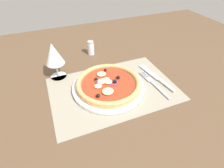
# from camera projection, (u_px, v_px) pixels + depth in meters

# --- Properties ---
(ground_plane) EXTENTS (1.90, 1.40, 0.02)m
(ground_plane) POSITION_uv_depth(u_px,v_px,m) (113.00, 91.00, 0.67)
(ground_plane) COLOR brown
(placemat) EXTENTS (0.46, 0.31, 0.00)m
(placemat) POSITION_uv_depth(u_px,v_px,m) (113.00, 89.00, 0.66)
(placemat) COLOR gray
(placemat) RESTS_ON ground_plane
(plate) EXTENTS (0.27, 0.27, 0.01)m
(plate) POSITION_uv_depth(u_px,v_px,m) (108.00, 87.00, 0.65)
(plate) COLOR white
(plate) RESTS_ON placemat
(pizza) EXTENTS (0.24, 0.24, 0.03)m
(pizza) POSITION_uv_depth(u_px,v_px,m) (108.00, 83.00, 0.64)
(pizza) COLOR tan
(pizza) RESTS_ON plate
(fork) EXTENTS (0.03, 0.18, 0.00)m
(fork) POSITION_uv_depth(u_px,v_px,m) (153.00, 83.00, 0.68)
(fork) COLOR #B2B5BA
(fork) RESTS_ON placemat
(knife) EXTENTS (0.05, 0.20, 0.01)m
(knife) POSITION_uv_depth(u_px,v_px,m) (156.00, 77.00, 0.71)
(knife) COLOR #B2B5BA
(knife) RESTS_ON placemat
(wine_glass) EXTENTS (0.07, 0.07, 0.15)m
(wine_glass) POSITION_uv_depth(u_px,v_px,m) (54.00, 55.00, 0.66)
(wine_glass) COLOR silver
(wine_glass) RESTS_ON ground_plane
(pepper_shaker) EXTENTS (0.03, 0.03, 0.07)m
(pepper_shaker) POSITION_uv_depth(u_px,v_px,m) (91.00, 48.00, 0.84)
(pepper_shaker) COLOR silver
(pepper_shaker) RESTS_ON ground_plane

